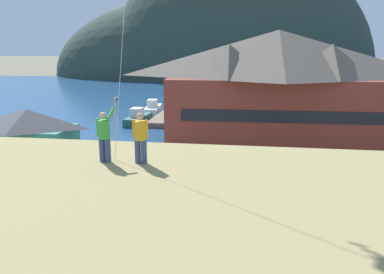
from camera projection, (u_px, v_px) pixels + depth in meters
name	position (u px, v px, depth m)	size (l,w,h in m)	color
ground_plane	(141.00, 233.00, 22.19)	(600.00, 600.00, 0.00)	#66604C
parking_lot_pad	(161.00, 199.00, 26.99)	(40.00, 20.00, 0.10)	gray
bay_water	(222.00, 96.00, 79.95)	(360.00, 84.00, 0.03)	navy
far_hill_west_ridge	(173.00, 75.00, 133.88)	(80.07, 50.22, 48.41)	#2D3D33
far_hill_east_peak	(235.00, 76.00, 130.23)	(85.88, 59.06, 80.95)	#2D3D33
harbor_lodge	(277.00, 85.00, 40.06)	(23.10, 11.96, 11.66)	brown
storage_shed_near_lot	(29.00, 141.00, 31.74)	(7.37, 4.69, 5.31)	#338475
wharf_dock	(169.00, 116.00, 56.06)	(3.20, 13.91, 0.70)	#70604C
moored_boat_wharfside	(138.00, 118.00, 52.39)	(2.36, 6.40, 2.16)	#23564C
moored_boat_outer_mooring	(191.00, 116.00, 53.95)	(2.60, 6.56, 2.16)	silver
moored_boat_inner_slip	(153.00, 109.00, 60.24)	(2.68, 6.59, 2.16)	silver
parked_car_mid_row_far	(333.00, 230.00, 20.20)	(4.30, 2.25, 1.82)	slate
parked_car_front_row_red	(82.00, 179.00, 27.97)	(4.32, 2.29, 1.82)	black
parked_car_lone_by_shed	(380.00, 188.00, 26.06)	(4.24, 2.13, 1.82)	silver
parked_car_front_row_end	(180.00, 179.00, 27.92)	(4.23, 2.12, 1.82)	silver
parking_light_pole	(116.00, 128.00, 32.23)	(0.24, 0.78, 6.00)	#ADADB2
person_kite_flyer	(104.00, 135.00, 13.55)	(0.57, 0.64, 1.86)	#384770
person_companion	(140.00, 136.00, 13.37)	(0.55, 0.40, 1.74)	#384770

